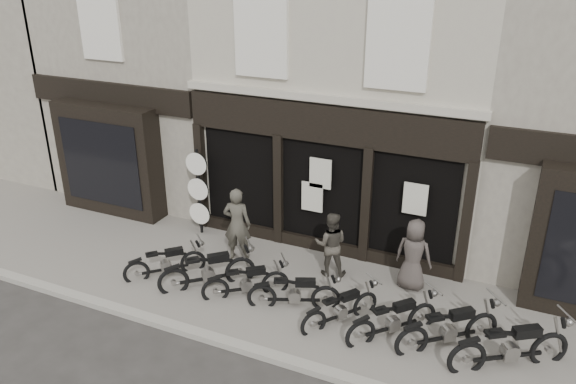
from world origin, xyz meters
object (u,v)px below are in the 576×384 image
at_px(motorcycle_6, 449,332).
at_px(motorcycle_2, 247,285).
at_px(man_right, 414,255).
at_px(advert_sign_post, 199,196).
at_px(motorcycle_1, 209,274).
at_px(motorcycle_4, 341,311).
at_px(man_centre, 331,244).
at_px(man_left, 237,224).
at_px(motorcycle_5, 393,323).
at_px(motorcycle_0, 166,265).
at_px(motorcycle_3, 295,296).
at_px(motorcycle_7, 510,351).

bearing_deg(motorcycle_6, motorcycle_2, 139.93).
relative_size(man_right, advert_sign_post, 0.67).
xyz_separation_m(motorcycle_1, motorcycle_4, (3.19, -0.04, -0.07)).
bearing_deg(man_centre, advert_sign_post, -24.11).
bearing_deg(man_left, motorcycle_5, 149.78).
xyz_separation_m(motorcycle_0, motorcycle_2, (2.12, 0.04, 0.00)).
bearing_deg(man_centre, motorcycle_3, 65.42).
distance_m(motorcycle_6, man_right, 2.12).
bearing_deg(motorcycle_3, man_centre, 59.26).
bearing_deg(motorcycle_4, motorcycle_1, 124.25).
height_order(motorcycle_3, motorcycle_4, motorcycle_3).
height_order(motorcycle_0, man_right, man_right).
bearing_deg(motorcycle_2, advert_sign_post, 102.91).
distance_m(motorcycle_1, motorcycle_5, 4.27).
distance_m(motorcycle_6, advert_sign_post, 7.23).
bearing_deg(man_left, motorcycle_7, 155.55).
height_order(motorcycle_0, motorcycle_3, motorcycle_3).
relative_size(motorcycle_0, man_centre, 0.98).
bearing_deg(motorcycle_2, motorcycle_0, 143.83).
relative_size(motorcycle_1, motorcycle_4, 1.10).
distance_m(motorcycle_1, motorcycle_6, 5.32).
height_order(motorcycle_2, man_left, man_left).
bearing_deg(man_right, motorcycle_4, 65.45).
distance_m(motorcycle_0, man_left, 1.93).
height_order(motorcycle_7, advert_sign_post, advert_sign_post).
bearing_deg(motorcycle_3, motorcycle_6, -22.16).
xyz_separation_m(motorcycle_5, man_left, (-4.26, 1.40, 0.66)).
xyz_separation_m(motorcycle_0, motorcycle_1, (1.16, 0.01, 0.06)).
bearing_deg(motorcycle_1, man_centre, -7.94).
bearing_deg(motorcycle_6, motorcycle_1, 140.08).
height_order(motorcycle_1, man_centre, man_centre).
xyz_separation_m(man_left, man_right, (4.20, 0.45, -0.10)).
relative_size(motorcycle_6, motorcycle_7, 0.88).
bearing_deg(man_right, motorcycle_6, 126.99).
bearing_deg(man_centre, man_right, 169.52).
distance_m(motorcycle_6, man_centre, 3.39).
xyz_separation_m(motorcycle_1, advert_sign_post, (-1.57, 2.14, 0.79)).
xyz_separation_m(motorcycle_6, advert_sign_post, (-6.89, 2.05, 0.79)).
bearing_deg(advert_sign_post, motorcycle_1, -55.26).
height_order(motorcycle_1, motorcycle_7, motorcycle_7).
bearing_deg(man_left, motorcycle_2, 113.44).
xyz_separation_m(motorcycle_3, motorcycle_5, (2.16, -0.09, 0.02)).
bearing_deg(advert_sign_post, man_left, -27.65).
distance_m(motorcycle_5, man_left, 4.54).
bearing_deg(advert_sign_post, motorcycle_2, -41.34).
bearing_deg(man_centre, motorcycle_5, 123.01).
bearing_deg(motorcycle_0, motorcycle_2, -44.52).
height_order(motorcycle_3, man_left, man_left).
distance_m(motorcycle_1, man_right, 4.62).
bearing_deg(motorcycle_4, motorcycle_3, 119.47).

